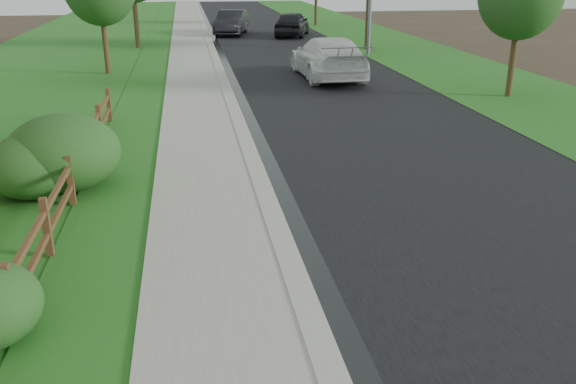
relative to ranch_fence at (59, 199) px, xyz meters
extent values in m
cube|color=black|center=(8.20, 28.60, -0.61)|extent=(8.00, 90.00, 0.02)
cube|color=gray|center=(4.00, 28.60, -0.56)|extent=(0.40, 90.00, 0.12)
cube|color=black|center=(4.35, 28.60, -0.60)|extent=(0.50, 90.00, 0.00)
cube|color=gray|center=(2.70, 28.60, -0.57)|extent=(2.20, 90.00, 0.10)
cube|color=#23621C|center=(0.80, 28.60, -0.59)|extent=(1.60, 90.00, 0.06)
cube|color=#23621C|center=(-4.40, 28.60, -0.60)|extent=(9.00, 90.00, 0.04)
cube|color=#23621C|center=(15.10, 28.60, -0.60)|extent=(6.00, 90.00, 0.04)
cube|color=#4B2D19|center=(0.00, -3.60, -0.07)|extent=(0.12, 0.12, 1.10)
cube|color=#4B2D19|center=(0.00, -1.20, -0.07)|extent=(0.12, 0.12, 1.10)
cube|color=#4B2D19|center=(0.00, 1.20, -0.07)|extent=(0.12, 0.12, 1.10)
cube|color=#4B2D19|center=(0.00, 3.60, -0.07)|extent=(0.12, 0.12, 1.10)
cube|color=#4B2D19|center=(0.00, 6.00, -0.07)|extent=(0.12, 0.12, 1.10)
cube|color=#4B2D19|center=(0.00, 8.40, -0.07)|extent=(0.12, 0.12, 1.10)
cube|color=#4B2D19|center=(0.00, -2.40, -0.17)|extent=(0.08, 2.35, 0.10)
cube|color=#4B2D19|center=(0.00, -2.40, 0.23)|extent=(0.08, 2.35, 0.10)
cube|color=#4B2D19|center=(0.00, 0.00, -0.17)|extent=(0.08, 2.35, 0.10)
cube|color=#4B2D19|center=(0.00, 0.00, 0.23)|extent=(0.08, 2.35, 0.10)
cube|color=#4B2D19|center=(0.00, 2.40, -0.17)|extent=(0.08, 2.35, 0.10)
cube|color=#4B2D19|center=(0.00, 2.40, 0.23)|extent=(0.08, 2.35, 0.10)
cube|color=#4B2D19|center=(0.00, 4.80, -0.17)|extent=(0.08, 2.35, 0.10)
cube|color=#4B2D19|center=(0.00, 4.80, 0.23)|extent=(0.08, 2.35, 0.10)
cube|color=#4B2D19|center=(0.00, 7.20, -0.17)|extent=(0.08, 2.35, 0.10)
cube|color=#4B2D19|center=(0.00, 7.20, 0.23)|extent=(0.08, 2.35, 0.10)
imported|color=white|center=(8.59, 15.05, 0.29)|extent=(2.57, 6.14, 1.77)
imported|color=black|center=(9.82, 31.52, 0.24)|extent=(3.38, 5.28, 1.67)
imported|color=black|center=(5.77, 33.14, 0.23)|extent=(2.92, 5.30, 1.66)
ellipsoid|color=#214E1B|center=(-0.88, 1.94, 0.08)|extent=(2.24, 2.24, 1.39)
ellipsoid|color=#214E1B|center=(-0.30, 2.32, 0.23)|extent=(2.61, 2.61, 1.69)
cylinder|color=#3A2B18|center=(-1.06, 17.73, 1.07)|extent=(0.23, 0.23, 3.38)
cylinder|color=#3A2B18|center=(14.42, 10.04, 1.02)|extent=(0.23, 0.23, 3.28)
cylinder|color=#3A2B18|center=(-0.30, 26.87, 1.41)|extent=(0.28, 0.28, 4.05)
cylinder|color=#3A2B18|center=(13.02, 24.10, 1.71)|extent=(0.32, 0.32, 4.66)
cylinder|color=#3A2B18|center=(13.05, 38.98, 1.05)|extent=(0.23, 0.23, 3.33)
camera|label=1|loc=(2.49, -11.13, 4.12)|focal=38.00mm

